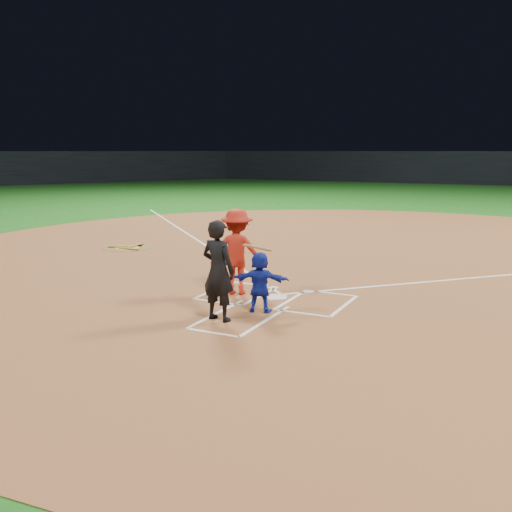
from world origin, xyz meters
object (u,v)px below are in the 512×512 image
at_px(home_plate, 276,297).
at_px(catcher, 260,282).
at_px(umpire, 218,271).
at_px(batter_at_plate, 237,252).
at_px(on_deck_circle, 127,248).

xyz_separation_m(home_plate, catcher, (0.17, -1.18, 0.62)).
xyz_separation_m(umpire, batter_at_plate, (-0.66, 1.99, -0.00)).
distance_m(on_deck_circle, batter_at_plate, 7.47).
height_order(home_plate, batter_at_plate, batter_at_plate).
xyz_separation_m(catcher, batter_at_plate, (-1.13, 1.13, 0.35)).
height_order(on_deck_circle, batter_at_plate, batter_at_plate).
height_order(on_deck_circle, catcher, catcher).
xyz_separation_m(home_plate, batter_at_plate, (-0.95, -0.05, 0.97)).
relative_size(catcher, umpire, 0.64).
bearing_deg(home_plate, on_deck_circle, -27.96).
bearing_deg(batter_at_plate, umpire, -71.76).
height_order(home_plate, umpire, umpire).
xyz_separation_m(on_deck_circle, umpire, (6.96, -5.90, 0.97)).
bearing_deg(on_deck_circle, catcher, -34.12).
distance_m(home_plate, on_deck_circle, 8.21).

